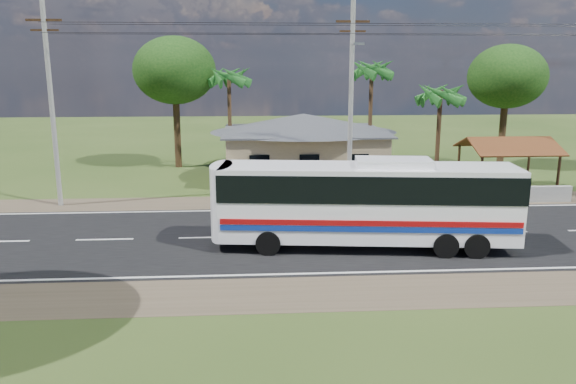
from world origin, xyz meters
name	(u,v)px	position (x,y,z in m)	size (l,w,h in m)	color
ground	(307,236)	(0.00, 0.00, 0.00)	(120.00, 120.00, 0.00)	#2C4117
road	(307,236)	(0.00, 0.00, 0.01)	(120.00, 16.00, 0.03)	black
house	(303,140)	(1.00, 13.00, 2.64)	(12.40, 10.00, 5.00)	tan
waiting_shed	(508,147)	(13.00, 8.50, 2.73)	(5.20, 4.48, 3.35)	#3B2915
concrete_barrier	(510,195)	(12.00, 5.60, 0.45)	(7.00, 0.30, 0.90)	#9E9E99
utility_poles	(345,98)	(2.67, 6.49, 5.77)	(32.80, 2.22, 11.00)	#9E9E99
palm_near	(441,95)	(9.50, 11.00, 5.71)	(2.80, 2.80, 6.70)	#47301E
palm_mid	(372,70)	(6.00, 15.50, 7.16)	(2.80, 2.80, 8.20)	#47301E
palm_far	(229,77)	(-4.00, 16.00, 6.68)	(2.80, 2.80, 7.70)	#47301E
tree_behind_house	(175,71)	(-8.00, 18.00, 7.12)	(6.00, 6.00, 9.61)	#47301E
tree_behind_shed	(507,77)	(16.00, 16.00, 6.68)	(5.60, 5.60, 9.02)	#47301E
coach_bus	(368,197)	(2.36, -1.73, 2.18)	(12.50, 3.92, 3.82)	white
motorcycle	(426,197)	(7.08, 5.23, 0.48)	(0.64, 1.85, 0.97)	black
person	(445,187)	(8.39, 5.98, 0.85)	(0.62, 0.41, 1.70)	navy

